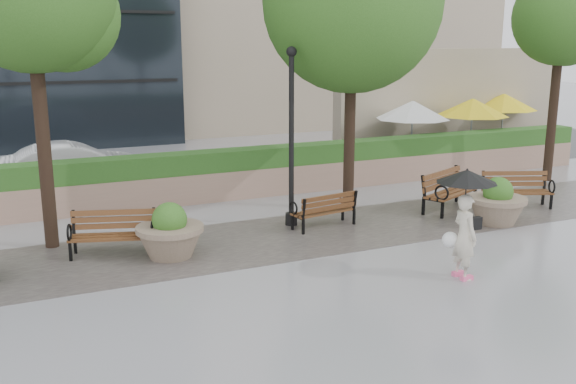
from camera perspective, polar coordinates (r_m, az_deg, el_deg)
name	(u,v)px	position (r m, az deg, el deg)	size (l,w,h in m)	color
ground	(382,276)	(12.16, 8.35, -7.39)	(100.00, 100.00, 0.00)	gray
cobble_strip	(310,233)	(14.63, 1.99, -3.66)	(28.00, 3.20, 0.01)	#383330
hedge_wall	(247,173)	(18.02, -3.67, 1.73)	(24.00, 0.80, 1.35)	#987562
cafe_wall	(453,103)	(25.19, 14.48, 7.70)	(10.00, 0.60, 4.00)	tan
cafe_hedge	(480,153)	(23.39, 16.68, 3.33)	(8.00, 0.50, 0.90)	#1B4517
asphalt_street	(205,170)	(21.87, -7.40, 1.92)	(40.00, 7.00, 0.00)	black
bench_1	(114,243)	(13.50, -15.24, -4.41)	(1.81, 1.15, 0.91)	brown
bench_2	(324,217)	(15.02, 3.21, -2.25)	(1.63, 0.85, 0.83)	brown
bench_3	(450,199)	(17.05, 14.18, -0.58)	(2.00, 1.44, 1.01)	brown
bench_4	(516,197)	(17.81, 19.63, -0.45)	(1.85, 1.28, 0.93)	brown
planter_left	(170,236)	(13.12, -10.43, -3.87)	(1.36, 1.36, 1.14)	#7F6B56
planter_right	(497,206)	(16.03, 18.08, -1.17)	(1.36, 1.36, 1.14)	#7F6B56
lamppost	(291,149)	(14.84, 0.30, 3.84)	(0.28, 0.28, 4.15)	black
tree_1	(356,8)	(16.41, 6.08, 15.98)	(4.41, 4.41, 7.40)	black
tree_2	(563,22)	(21.49, 23.26, 13.71)	(3.04, 2.87, 6.40)	black
patio_umb_white	(413,110)	(22.12, 11.02, 7.13)	(2.50, 2.50, 2.30)	black
patio_umb_yellow_a	(472,108)	(23.53, 16.08, 7.21)	(2.50, 2.50, 2.30)	black
patio_umb_yellow_b	(504,102)	(26.06, 18.63, 7.58)	(2.50, 2.50, 2.30)	black
car_right	(74,166)	(19.96, -18.52, 2.24)	(1.44, 4.13, 1.36)	silver
pedestrian	(465,213)	(12.03, 15.47, -1.82)	(1.10, 1.10, 2.02)	beige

